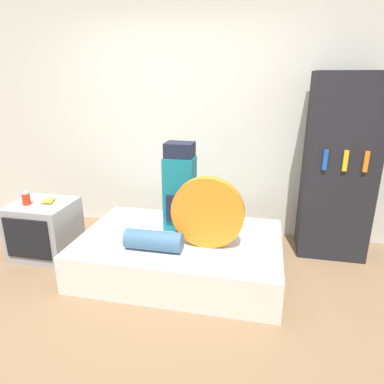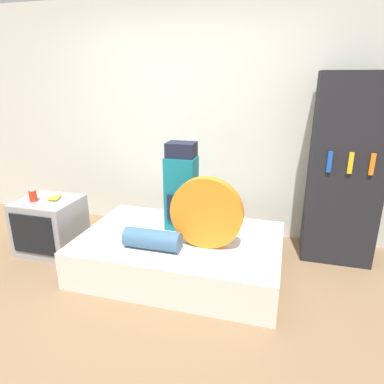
{
  "view_description": "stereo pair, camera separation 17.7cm",
  "coord_description": "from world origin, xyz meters",
  "views": [
    {
      "loc": [
        0.92,
        -2.11,
        1.77
      ],
      "look_at": [
        0.32,
        0.7,
        0.8
      ],
      "focal_mm": 32.0,
      "sensor_mm": 36.0,
      "label": 1
    },
    {
      "loc": [
        1.1,
        -2.06,
        1.77
      ],
      "look_at": [
        0.32,
        0.7,
        0.8
      ],
      "focal_mm": 32.0,
      "sensor_mm": 36.0,
      "label": 2
    }
  ],
  "objects": [
    {
      "name": "ground_plane",
      "position": [
        0.0,
        0.0,
        0.0
      ],
      "size": [
        16.0,
        16.0,
        0.0
      ],
      "primitive_type": "plane",
      "color": "#846647"
    },
    {
      "name": "backpack",
      "position": [
        0.16,
        0.9,
        0.76
      ],
      "size": [
        0.29,
        0.25,
        0.85
      ],
      "color": "#14707F",
      "rests_on": "bed"
    },
    {
      "name": "bookshelf",
      "position": [
        1.65,
        1.4,
        0.91
      ],
      "size": [
        0.66,
        0.45,
        1.83
      ],
      "color": "black",
      "rests_on": "ground_plane"
    },
    {
      "name": "canister",
      "position": [
        -1.35,
        0.66,
        0.63
      ],
      "size": [
        0.07,
        0.07,
        0.13
      ],
      "color": "red",
      "rests_on": "television"
    },
    {
      "name": "wall_back",
      "position": [
        0.0,
        1.74,
        1.3
      ],
      "size": [
        8.0,
        0.05,
        2.6
      ],
      "color": "silver",
      "rests_on": "ground_plane"
    },
    {
      "name": "banana_bunch",
      "position": [
        -1.17,
        0.78,
        0.58
      ],
      "size": [
        0.13,
        0.18,
        0.03
      ],
      "color": "yellow",
      "rests_on": "television"
    },
    {
      "name": "television",
      "position": [
        -1.24,
        0.72,
        0.28
      ],
      "size": [
        0.6,
        0.55,
        0.57
      ],
      "color": "#939399",
      "rests_on": "ground_plane"
    },
    {
      "name": "sleeping_roll",
      "position": [
        0.04,
        0.41,
        0.44
      ],
      "size": [
        0.5,
        0.18,
        0.18
      ],
      "color": "#3D668E",
      "rests_on": "bed"
    },
    {
      "name": "bed",
      "position": [
        0.2,
        0.7,
        0.18
      ],
      "size": [
        1.85,
        1.21,
        0.35
      ],
      "color": "silver",
      "rests_on": "ground_plane"
    },
    {
      "name": "tent_bag",
      "position": [
        0.48,
        0.58,
        0.67
      ],
      "size": [
        0.63,
        0.09,
        0.63
      ],
      "color": "orange",
      "rests_on": "bed"
    }
  ]
}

